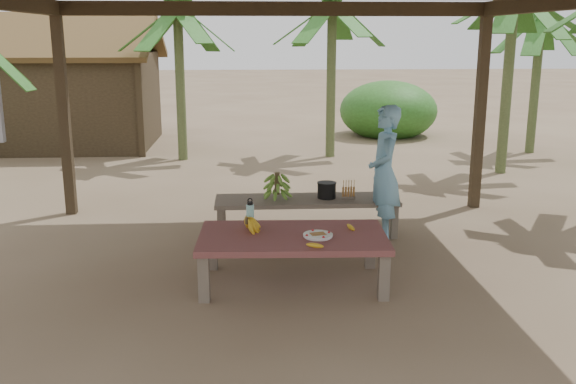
{
  "coord_description": "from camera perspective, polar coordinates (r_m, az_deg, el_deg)",
  "views": [
    {
      "loc": [
        -0.37,
        -6.31,
        2.36
      ],
      "look_at": [
        0.02,
        0.07,
        0.8
      ],
      "focal_mm": 40.0,
      "sensor_mm": 36.0,
      "label": 1
    }
  ],
  "objects": [
    {
      "name": "loose_banana_front",
      "position": [
        5.81,
        2.41,
        -4.77
      ],
      "size": [
        0.17,
        0.06,
        0.04
      ],
      "primitive_type": "ellipsoid",
      "rotation": [
        0.0,
        0.0,
        1.46
      ],
      "color": "yellow",
      "rests_on": "work_table"
    },
    {
      "name": "skewer_rack",
      "position": [
        7.72,
        5.4,
        0.25
      ],
      "size": [
        0.18,
        0.08,
        0.24
      ],
      "primitive_type": null,
      "rotation": [
        0.0,
        0.0,
        -0.0
      ],
      "color": "#A57F47",
      "rests_on": "bench"
    },
    {
      "name": "ripe_banana_bunch",
      "position": [
        6.27,
        -3.68,
        -2.85
      ],
      "size": [
        0.29,
        0.26,
        0.15
      ],
      "primitive_type": null,
      "rotation": [
        0.0,
        0.0,
        0.21
      ],
      "color": "yellow",
      "rests_on": "work_table"
    },
    {
      "name": "banana_plant_far",
      "position": [
        14.06,
        21.53,
        13.45
      ],
      "size": [
        1.8,
        1.8,
        3.0
      ],
      "color": "#596638",
      "rests_on": "ground"
    },
    {
      "name": "banana_plant_n",
      "position": [
        12.72,
        3.94,
        15.23
      ],
      "size": [
        1.8,
        1.8,
        3.19
      ],
      "color": "#596638",
      "rests_on": "ground"
    },
    {
      "name": "banana_plant_nw",
      "position": [
        12.52,
        -9.77,
        14.68
      ],
      "size": [
        1.8,
        1.8,
        3.1
      ],
      "color": "#596638",
      "rests_on": "ground"
    },
    {
      "name": "ground",
      "position": [
        6.75,
        -0.15,
        -6.76
      ],
      "size": [
        80.0,
        80.0,
        0.0
      ],
      "primitive_type": "plane",
      "color": "brown",
      "rests_on": "ground"
    },
    {
      "name": "woman",
      "position": [
        7.58,
        8.55,
        1.66
      ],
      "size": [
        0.41,
        0.6,
        1.59
      ],
      "primitive_type": "imported",
      "rotation": [
        0.0,
        0.0,
        -1.63
      ],
      "color": "#67A1C3",
      "rests_on": "ground"
    },
    {
      "name": "loose_banana_side",
      "position": [
        6.36,
        5.6,
        -3.14
      ],
      "size": [
        0.09,
        0.15,
        0.04
      ],
      "primitive_type": "ellipsoid",
      "rotation": [
        0.0,
        0.0,
        0.3
      ],
      "color": "yellow",
      "rests_on": "work_table"
    },
    {
      "name": "green_banana_stalk",
      "position": [
        7.67,
        -0.97,
        0.61
      ],
      "size": [
        0.3,
        0.3,
        0.34
      ],
      "primitive_type": null,
      "rotation": [
        0.0,
        0.0,
        -0.0
      ],
      "color": "#598C2D",
      "rests_on": "bench"
    },
    {
      "name": "hut",
      "position": [
        14.95,
        -19.77,
        8.11
      ],
      "size": [
        4.4,
        3.43,
        2.85
      ],
      "color": "black",
      "rests_on": "ground"
    },
    {
      "name": "water_flask",
      "position": [
        6.43,
        -3.38,
        -2.01
      ],
      "size": [
        0.08,
        0.08,
        0.29
      ],
      "color": "#3CBCB6",
      "rests_on": "work_table"
    },
    {
      "name": "plate",
      "position": [
        6.1,
        2.68,
        -3.88
      ],
      "size": [
        0.28,
        0.28,
        0.04
      ],
      "color": "white",
      "rests_on": "work_table"
    },
    {
      "name": "work_table",
      "position": [
        6.2,
        0.42,
        -4.38
      ],
      "size": [
        1.84,
        1.07,
        0.5
      ],
      "rotation": [
        0.0,
        0.0,
        -0.04
      ],
      "color": "brown",
      "rests_on": "ground"
    },
    {
      "name": "bench",
      "position": [
        7.75,
        1.67,
        -0.98
      ],
      "size": [
        2.2,
        0.6,
        0.45
      ],
      "rotation": [
        0.0,
        0.0,
        -0.0
      ],
      "color": "brown",
      "rests_on": "ground"
    },
    {
      "name": "banana_plant_ne",
      "position": [
        11.75,
        19.41,
        15.39
      ],
      "size": [
        1.8,
        1.8,
        3.35
      ],
      "color": "#596638",
      "rests_on": "ground"
    },
    {
      "name": "cooking_pot",
      "position": [
        7.75,
        3.46,
        0.14
      ],
      "size": [
        0.22,
        0.22,
        0.19
      ],
      "primitive_type": "cylinder",
      "color": "black",
      "rests_on": "bench"
    }
  ]
}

